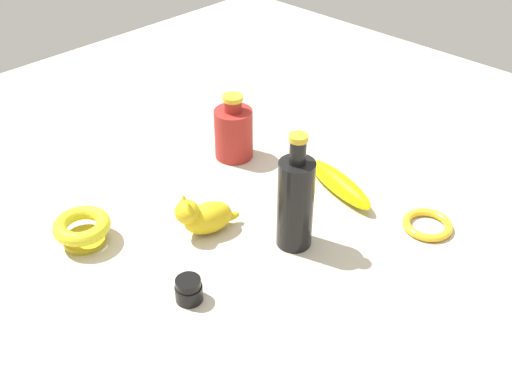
% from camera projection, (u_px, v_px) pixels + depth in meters
% --- Properties ---
extents(ground, '(2.00, 2.00, 0.00)m').
position_uv_depth(ground, '(256.00, 224.00, 1.16)').
color(ground, '#BCB29E').
extents(bottle_tall, '(0.07, 0.07, 0.23)m').
position_uv_depth(bottle_tall, '(296.00, 201.00, 1.06)').
color(bottle_tall, black).
rests_on(bottle_tall, ground).
extents(cat_figurine, '(0.08, 0.12, 0.09)m').
position_uv_depth(cat_figurine, '(203.00, 216.00, 1.12)').
color(cat_figurine, gold).
rests_on(cat_figurine, ground).
extents(bottle_short, '(0.08, 0.08, 0.15)m').
position_uv_depth(bottle_short, '(234.00, 132.00, 1.33)').
color(bottle_short, maroon).
rests_on(bottle_short, ground).
extents(banana, '(0.20, 0.09, 0.04)m').
position_uv_depth(banana, '(339.00, 184.00, 1.23)').
color(banana, '#EAE107').
rests_on(banana, ground).
extents(nail_polish_jar, '(0.05, 0.05, 0.04)m').
position_uv_depth(nail_polish_jar, '(189.00, 290.00, 0.99)').
color(nail_polish_jar, black).
rests_on(nail_polish_jar, ground).
extents(bowl, '(0.11, 0.11, 0.05)m').
position_uv_depth(bowl, '(82.00, 228.00, 1.10)').
color(bowl, gold).
rests_on(bowl, ground).
extents(bangle, '(0.09, 0.09, 0.02)m').
position_uv_depth(bangle, '(427.00, 225.00, 1.15)').
color(bangle, yellow).
rests_on(bangle, ground).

